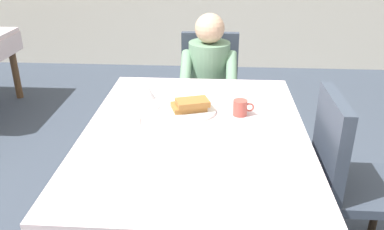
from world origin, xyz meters
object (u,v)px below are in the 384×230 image
at_px(knife_right_of_plate, 225,114).
at_px(cup_coffee, 241,108).
at_px(breakfast_stack, 191,105).
at_px(spoon_near_edge, 187,137).
at_px(plate_breakfast, 190,111).
at_px(chair_diner, 209,86).
at_px(chair_right_side, 346,171).
at_px(dining_table_main, 195,145).
at_px(syrup_pitcher, 148,92).
at_px(fork_left_of_plate, 155,112).
at_px(diner_person, 209,76).

bearing_deg(knife_right_of_plate, cup_coffee, -91.75).
relative_size(cup_coffee, knife_right_of_plate, 0.57).
xyz_separation_m(breakfast_stack, cup_coffee, (0.27, -0.02, -0.00)).
bearing_deg(spoon_near_edge, plate_breakfast, 85.38).
distance_m(chair_diner, chair_right_side, 1.38).
height_order(dining_table_main, chair_diner, chair_diner).
bearing_deg(syrup_pitcher, spoon_near_edge, -61.13).
relative_size(syrup_pitcher, fork_left_of_plate, 0.44).
bearing_deg(knife_right_of_plate, breakfast_stack, 81.71).
distance_m(chair_diner, fork_left_of_plate, 1.04).
distance_m(fork_left_of_plate, knife_right_of_plate, 0.38).
bearing_deg(plate_breakfast, chair_right_side, -14.33).
height_order(breakfast_stack, fork_left_of_plate, breakfast_stack).
height_order(chair_diner, fork_left_of_plate, chair_diner).
height_order(dining_table_main, plate_breakfast, plate_breakfast).
bearing_deg(chair_diner, plate_breakfast, 85.21).
height_order(chair_diner, syrup_pitcher, chair_diner).
distance_m(dining_table_main, chair_right_side, 0.78).
bearing_deg(spoon_near_edge, diner_person, 80.29).
relative_size(syrup_pitcher, spoon_near_edge, 0.53).
bearing_deg(syrup_pitcher, dining_table_main, -52.68).
relative_size(knife_right_of_plate, spoon_near_edge, 1.33).
bearing_deg(dining_table_main, cup_coffee, 38.82).
bearing_deg(plate_breakfast, cup_coffee, -4.24).
bearing_deg(syrup_pitcher, fork_left_of_plate, -71.47).
bearing_deg(plate_breakfast, fork_left_of_plate, -173.99).
bearing_deg(dining_table_main, chair_right_side, 0.00).
bearing_deg(syrup_pitcher, chair_right_side, -19.98).
relative_size(chair_right_side, breakfast_stack, 4.15).
distance_m(chair_diner, syrup_pitcher, 0.89).
xyz_separation_m(chair_right_side, plate_breakfast, (-0.81, 0.21, 0.22)).
bearing_deg(fork_left_of_plate, syrup_pitcher, 23.07).
relative_size(chair_right_side, syrup_pitcher, 11.63).
bearing_deg(cup_coffee, syrup_pitcher, 159.13).
relative_size(chair_diner, chair_right_side, 1.00).
bearing_deg(cup_coffee, chair_diner, 100.89).
bearing_deg(fork_left_of_plate, spoon_near_edge, -140.15).
height_order(chair_right_side, plate_breakfast, chair_right_side).
bearing_deg(dining_table_main, plate_breakfast, 100.44).
distance_m(chair_right_side, knife_right_of_plate, 0.68).
bearing_deg(chair_diner, dining_table_main, 87.91).
bearing_deg(dining_table_main, syrup_pitcher, 127.32).
bearing_deg(fork_left_of_plate, diner_person, -13.58).
distance_m(dining_table_main, fork_left_of_plate, 0.31).
height_order(cup_coffee, spoon_near_edge, cup_coffee).
bearing_deg(cup_coffee, fork_left_of_plate, 180.00).
height_order(dining_table_main, fork_left_of_plate, fork_left_of_plate).
distance_m(chair_right_side, syrup_pitcher, 1.16).
distance_m(dining_table_main, diner_person, 1.01).
relative_size(cup_coffee, fork_left_of_plate, 0.63).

